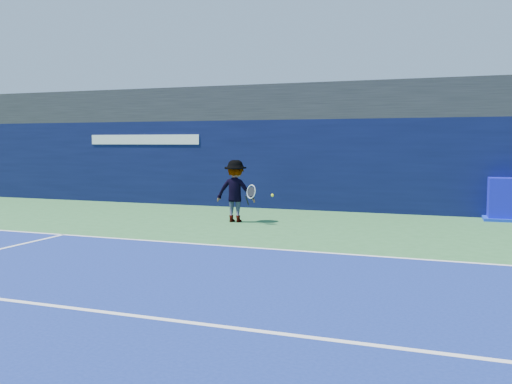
% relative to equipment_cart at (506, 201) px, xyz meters
% --- Properties ---
extents(ground, '(80.00, 80.00, 0.00)m').
position_rel_equipment_cart_xyz_m(ground, '(-5.26, -9.79, -0.56)').
color(ground, '#306B36').
rests_on(ground, ground).
extents(baseline, '(24.00, 0.10, 0.01)m').
position_rel_equipment_cart_xyz_m(baseline, '(-5.26, -6.79, -0.55)').
color(baseline, white).
rests_on(baseline, ground).
extents(service_line, '(24.00, 0.10, 0.01)m').
position_rel_equipment_cart_xyz_m(service_line, '(-5.26, -11.79, -0.55)').
color(service_line, white).
rests_on(service_line, ground).
extents(stadium_band, '(36.00, 3.00, 1.20)m').
position_rel_equipment_cart_xyz_m(stadium_band, '(-5.26, 1.71, 3.04)').
color(stadium_band, black).
rests_on(stadium_band, back_wall_assembly).
extents(back_wall_assembly, '(36.00, 1.03, 3.00)m').
position_rel_equipment_cart_xyz_m(back_wall_assembly, '(-5.26, 0.71, 0.94)').
color(back_wall_assembly, black).
rests_on(back_wall_assembly, ground).
extents(equipment_cart, '(1.34, 1.34, 1.23)m').
position_rel_equipment_cart_xyz_m(equipment_cart, '(0.00, 0.00, 0.00)').
color(equipment_cart, '#0C0DB4').
rests_on(equipment_cart, ground).
extents(tennis_player, '(1.34, 0.76, 1.75)m').
position_rel_equipment_cart_xyz_m(tennis_player, '(-7.22, -3.17, 0.32)').
color(tennis_player, white).
rests_on(tennis_player, ground).
extents(tennis_ball, '(0.07, 0.07, 0.07)m').
position_rel_equipment_cart_xyz_m(tennis_ball, '(-5.60, -4.69, 0.38)').
color(tennis_ball, yellow).
rests_on(tennis_ball, ground).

